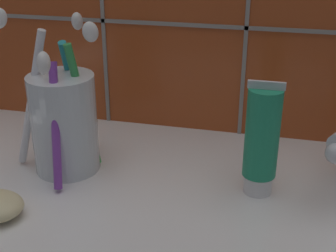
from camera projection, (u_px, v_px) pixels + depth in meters
sink_counter at (201, 216)px, 47.64cm from camera, size 75.16×38.70×2.00cm
toothbrush_cup at (64, 120)px, 52.44cm from camera, size 11.67×15.05×18.52cm
toothpaste_tube at (262, 140)px, 47.66cm from camera, size 3.68×3.50×12.40cm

